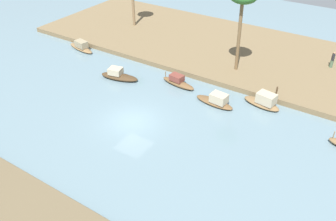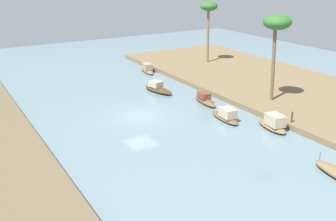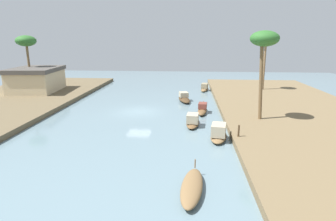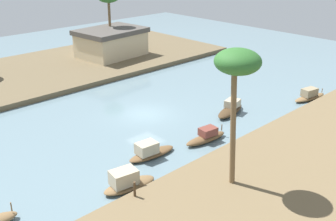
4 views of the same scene
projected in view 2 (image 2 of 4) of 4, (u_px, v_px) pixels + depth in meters
name	position (u px, v px, depth m)	size (l,w,h in m)	color
river_water	(140.00, 117.00, 34.04)	(76.58, 76.58, 0.00)	slate
riverbank_left	(277.00, 86.00, 41.97)	(43.49, 15.51, 0.50)	brown
sampan_open_hull	(273.00, 123.00, 31.21)	(3.44, 1.77, 1.32)	brown
sampan_downstream_large	(226.00, 116.00, 33.07)	(3.64, 1.44, 1.15)	brown
sampan_upstream_small	(205.00, 100.00, 37.21)	(3.64, 1.35, 1.05)	brown
sampan_near_left_bank	(158.00, 88.00, 40.58)	(3.96, 2.05, 1.13)	#47331E
sampan_midstream	(147.00, 69.00, 48.30)	(3.96, 1.65, 1.10)	brown
mooring_post	(292.00, 117.00, 31.28)	(0.14, 0.14, 0.90)	#4C3823
palm_tree_left_near	(277.00, 25.00, 34.33)	(2.48, 2.48, 7.88)	brown
palm_tree_left_far	(209.00, 9.00, 49.13)	(2.20, 2.20, 7.72)	#7F6647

